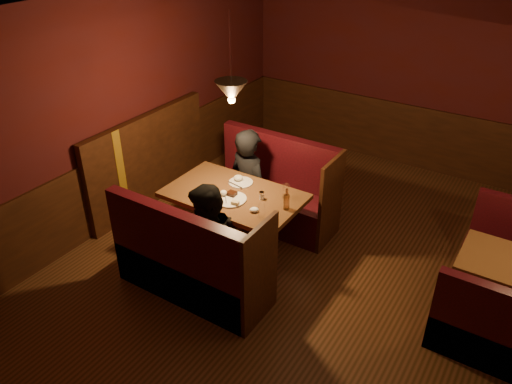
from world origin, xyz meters
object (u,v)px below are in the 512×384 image
Objects in this scene: main_table at (236,208)px; second_bench_near at (505,341)px; main_bench_far at (275,196)px; main_bench_near at (190,268)px; diner_a at (249,167)px; diner_b at (209,227)px.

second_bench_near is at bearing -1.69° from main_table.
main_bench_far is 1.00× the size of main_bench_near.
diner_a reaches higher than main_bench_far.
main_table is at bearing 103.79° from diner_b.
main_bench_far is at bearing 88.86° from main_table.
main_bench_far is 1.61m from diner_b.
main_table is 0.69m from diner_b.
diner_b is (0.32, -1.25, -0.06)m from diner_a.
diner_a is at bearing 107.32° from diner_b.
diner_a is (-0.19, 0.59, 0.22)m from main_table.
diner_b is at bearing -168.86° from second_bench_near.
main_bench_near is 1.07× the size of diner_b.
diner_b is (-2.89, -0.57, 0.51)m from second_bench_near.
diner_a reaches higher than main_bench_near.
main_bench_near is 1.00× the size of diner_a.
main_bench_near is 3.11m from second_bench_near.
diner_b is (0.11, 0.23, 0.43)m from main_bench_near.
main_bench_near is at bearing -90.00° from main_bench_far.
diner_a reaches higher than second_bench_near.
main_bench_far reaches higher than second_bench_near.
diner_a is (-3.21, 0.68, 0.57)m from second_bench_near.
main_bench_far is 1.07× the size of diner_b.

